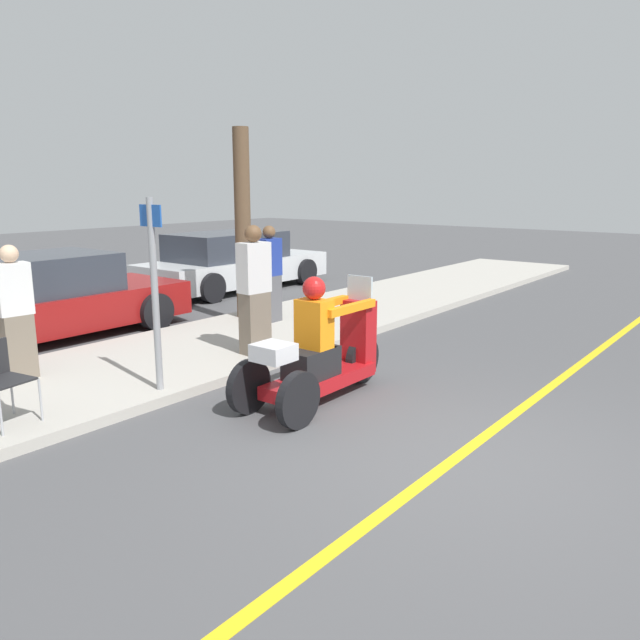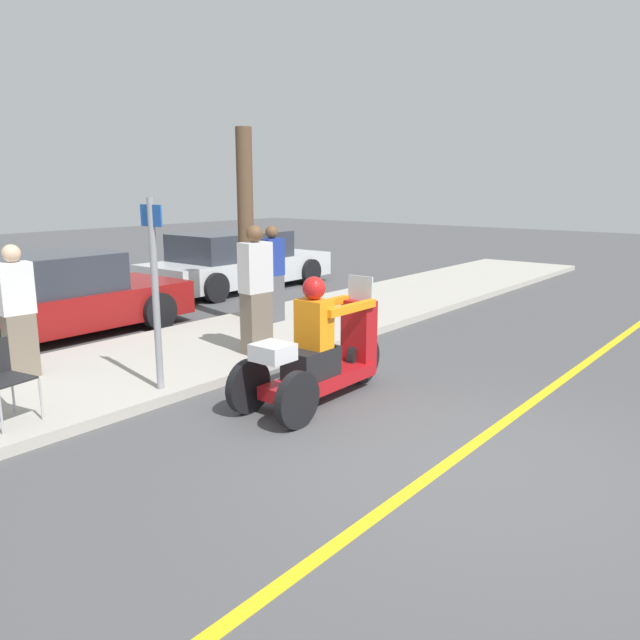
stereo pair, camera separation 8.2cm
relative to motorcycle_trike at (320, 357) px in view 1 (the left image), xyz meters
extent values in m
plane|color=#4C4C4F|center=(-0.49, -1.96, -0.52)|extent=(60.00, 60.00, 0.00)
cube|color=gold|center=(-0.01, -1.96, -0.52)|extent=(24.00, 0.12, 0.01)
cube|color=#B2ADA3|center=(-0.49, 2.64, -0.46)|extent=(28.00, 2.80, 0.12)
cylinder|color=black|center=(0.86, 0.00, -0.22)|extent=(0.60, 0.10, 0.60)
cylinder|color=black|center=(-0.82, -0.35, -0.22)|extent=(0.60, 0.10, 0.60)
cylinder|color=black|center=(-0.82, 0.35, -0.22)|extent=(0.60, 0.10, 0.60)
cube|color=#AD1419|center=(-0.01, 0.00, -0.28)|extent=(1.57, 0.49, 0.15)
cube|color=black|center=(-0.17, 0.00, -0.04)|extent=(0.63, 0.39, 0.34)
cube|color=#AD1419|center=(0.76, 0.00, 0.10)|extent=(0.24, 0.39, 0.90)
cube|color=silver|center=(0.78, 0.00, 0.70)|extent=(0.03, 0.35, 0.30)
cube|color=silver|center=(-0.80, 0.00, 0.22)|extent=(0.36, 0.39, 0.18)
cube|color=orange|center=(-0.12, 0.00, 0.41)|extent=(0.26, 0.38, 0.55)
sphere|color=red|center=(-0.12, 0.00, 0.81)|extent=(0.26, 0.26, 0.26)
cube|color=#38476B|center=(0.01, -0.12, -0.04)|extent=(0.14, 0.14, 0.34)
cube|color=#38476B|center=(0.01, 0.12, -0.04)|extent=(0.14, 0.14, 0.34)
cube|color=orange|center=(0.32, -0.20, 0.55)|extent=(0.88, 0.09, 0.09)
cube|color=orange|center=(0.32, 0.20, 0.55)|extent=(0.88, 0.09, 0.09)
cube|color=#515156|center=(2.39, 2.98, 0.00)|extent=(0.36, 0.24, 0.80)
cube|color=navy|center=(2.39, 2.98, 0.72)|extent=(0.40, 0.24, 0.64)
sphere|color=brown|center=(2.39, 2.98, 1.15)|extent=(0.22, 0.22, 0.22)
cube|color=#726656|center=(-1.91, 3.20, 0.00)|extent=(0.37, 0.27, 0.80)
cube|color=silver|center=(-1.91, 3.20, 0.71)|extent=(0.41, 0.27, 0.63)
sphere|color=beige|center=(-1.91, 3.20, 1.13)|extent=(0.22, 0.22, 0.22)
cube|color=#726656|center=(0.71, 1.72, 0.04)|extent=(0.41, 0.29, 0.87)
cube|color=silver|center=(0.71, 1.72, 0.82)|extent=(0.45, 0.29, 0.69)
sphere|color=brown|center=(0.71, 1.72, 1.28)|extent=(0.24, 0.24, 0.24)
cylinder|color=#A5A8AD|center=(-2.93, 1.54, -0.18)|extent=(0.02, 0.02, 0.44)
cylinder|color=#A5A8AD|center=(-2.50, 1.61, -0.18)|extent=(0.02, 0.02, 0.44)
cylinder|color=#A5A8AD|center=(-2.57, 2.05, -0.18)|extent=(0.02, 0.02, 0.44)
cube|color=#232326|center=(-2.75, 1.79, 0.05)|extent=(0.51, 0.51, 0.02)
cube|color=maroon|center=(-0.40, 5.35, -0.06)|extent=(4.57, 1.79, 0.57)
cube|color=#2D333D|center=(-0.63, 5.35, 0.54)|extent=(2.52, 1.61, 0.61)
cylinder|color=black|center=(1.08, 4.46, -0.20)|extent=(0.64, 0.22, 0.64)
cylinder|color=black|center=(1.08, 6.24, -0.20)|extent=(0.64, 0.22, 0.64)
cube|color=silver|center=(4.95, 6.46, -0.06)|extent=(4.83, 1.77, 0.57)
cube|color=#2D333D|center=(4.71, 6.46, 0.53)|extent=(2.66, 1.60, 0.61)
cylinder|color=black|center=(6.52, 5.57, -0.20)|extent=(0.64, 0.22, 0.64)
cylinder|color=black|center=(6.52, 7.34, -0.20)|extent=(0.64, 0.22, 0.64)
cylinder|color=black|center=(3.38, 5.57, -0.20)|extent=(0.64, 0.22, 0.64)
cylinder|color=black|center=(3.38, 7.34, -0.20)|extent=(0.64, 0.22, 0.64)
cylinder|color=brown|center=(2.41, 3.62, 1.25)|extent=(0.28, 0.28, 3.30)
cylinder|color=gray|center=(-1.13, 1.49, 0.70)|extent=(0.08, 0.08, 2.20)
cube|color=#1E51AD|center=(-1.13, 1.49, 1.60)|extent=(0.02, 0.36, 0.24)
camera|label=1|loc=(-5.43, -4.25, 1.94)|focal=35.00mm
camera|label=2|loc=(-5.38, -4.32, 1.94)|focal=35.00mm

